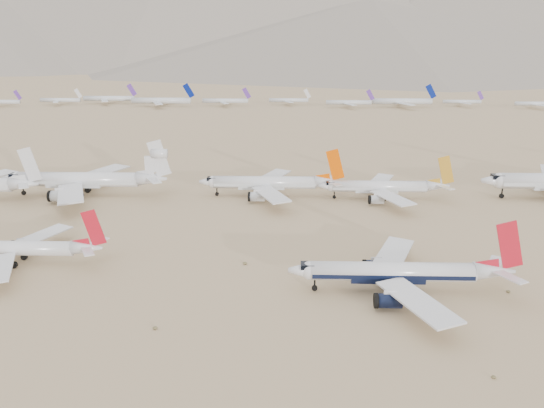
{
  "coord_description": "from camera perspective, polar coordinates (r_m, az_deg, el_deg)",
  "views": [
    {
      "loc": [
        -20.83,
        -97.82,
        48.56
      ],
      "look_at": [
        -24.92,
        39.35,
        7.0
      ],
      "focal_mm": 35.0,
      "sensor_mm": 36.0,
      "label": 1
    }
  ],
  "objects": [
    {
      "name": "main_airliner",
      "position": [
        111.03,
        13.8,
        -7.16
      ],
      "size": [
        44.34,
        43.31,
        15.65
      ],
      "color": "silver",
      "rests_on": "ground"
    },
    {
      "name": "row2_white_trijet",
      "position": [
        186.08,
        -19.29,
        2.52
      ],
      "size": [
        53.84,
        52.62,
        19.08
      ],
      "color": "silver",
      "rests_on": "ground"
    },
    {
      "name": "distant_storage_row",
      "position": [
        443.97,
        12.22,
        10.78
      ],
      "size": [
        656.57,
        63.96,
        16.34
      ],
      "color": "silver",
      "rests_on": "ground"
    },
    {
      "name": "row2_orange_tail",
      "position": [
        175.02,
        -0.18,
        2.28
      ],
      "size": [
        45.27,
        44.28,
        16.15
      ],
      "color": "silver",
      "rests_on": "ground"
    },
    {
      "name": "ground",
      "position": [
        111.18,
        12.5,
        -9.48
      ],
      "size": [
        7000.0,
        7000.0,
        0.0
      ],
      "primitive_type": "plane",
      "color": "#937855",
      "rests_on": "ground"
    },
    {
      "name": "row2_gold_tail",
      "position": [
        175.67,
        12.01,
        1.81
      ],
      "size": [
        41.08,
        40.17,
        14.63
      ],
      "color": "silver",
      "rests_on": "ground"
    },
    {
      "name": "second_airliner",
      "position": [
        134.3,
        -25.43,
        -4.36
      ],
      "size": [
        37.65,
        36.79,
        13.35
      ],
      "color": "silver",
      "rests_on": "ground"
    },
    {
      "name": "desert_scrub",
      "position": [
        82.61,
        11.16,
        -19.27
      ],
      "size": [
        261.14,
        121.67,
        0.64
      ],
      "color": "brown",
      "rests_on": "ground"
    }
  ]
}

